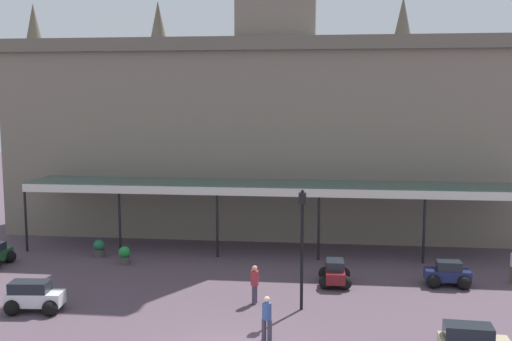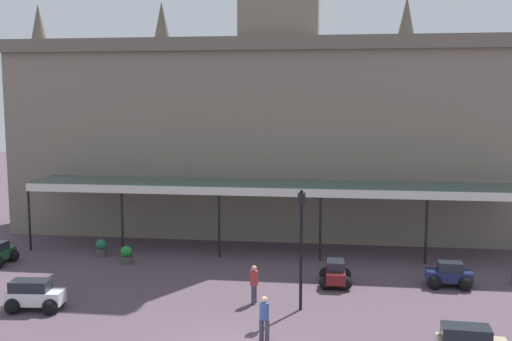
# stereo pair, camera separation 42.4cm
# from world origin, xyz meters

# --- Properties ---
(station_building) EXTENTS (34.31, 6.28, 21.43)m
(station_building) POSITION_xyz_m (0.00, 18.91, 7.05)
(station_building) COLOR slate
(station_building) RESTS_ON ground
(entrance_canopy) EXTENTS (27.74, 3.26, 3.97)m
(entrance_canopy) POSITION_xyz_m (0.00, 13.54, 3.82)
(entrance_canopy) COLOR #38564C
(entrance_canopy) RESTS_ON ground
(car_white_estate) EXTENTS (2.32, 1.68, 1.27)m
(car_white_estate) POSITION_xyz_m (-8.76, 3.28, 0.56)
(car_white_estate) COLOR silver
(car_white_estate) RESTS_ON ground
(car_maroon_sedan) EXTENTS (1.54, 2.06, 1.19)m
(car_maroon_sedan) POSITION_xyz_m (3.56, 8.15, 0.50)
(car_maroon_sedan) COLOR maroon
(car_maroon_sedan) RESTS_ON ground
(car_navy_sedan) EXTENTS (2.08, 1.56, 1.19)m
(car_navy_sedan) POSITION_xyz_m (8.77, 8.57, 0.50)
(car_navy_sedan) COLOR #19214C
(car_navy_sedan) RESTS_ON ground
(pedestrian_crossing_forecourt) EXTENTS (0.34, 0.39, 1.67)m
(pedestrian_crossing_forecourt) POSITION_xyz_m (0.11, 5.19, 0.91)
(pedestrian_crossing_forecourt) COLOR #3F384C
(pedestrian_crossing_forecourt) RESTS_ON ground
(pedestrian_beside_cars) EXTENTS (0.38, 0.34, 1.67)m
(pedestrian_beside_cars) POSITION_xyz_m (0.99, 1.40, 0.91)
(pedestrian_beside_cars) COLOR #3F384C
(pedestrian_beside_cars) RESTS_ON ground
(victorian_lamppost) EXTENTS (0.30, 0.30, 5.03)m
(victorian_lamppost) POSITION_xyz_m (2.12, 4.72, 3.12)
(victorian_lamppost) COLOR black
(victorian_lamppost) RESTS_ON ground
(planter_forecourt_centre) EXTENTS (0.60, 0.60, 0.96)m
(planter_forecourt_centre) POSITION_xyz_m (-7.36, 10.31, 0.49)
(planter_forecourt_centre) COLOR #47423D
(planter_forecourt_centre) RESTS_ON ground
(planter_near_kerb) EXTENTS (0.60, 0.60, 0.96)m
(planter_near_kerb) POSITION_xyz_m (-9.24, 11.56, 0.49)
(planter_near_kerb) COLOR #47423D
(planter_near_kerb) RESTS_ON ground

